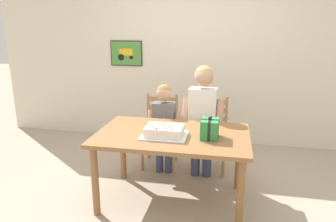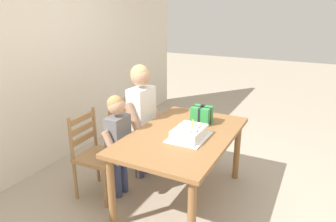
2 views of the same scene
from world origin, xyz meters
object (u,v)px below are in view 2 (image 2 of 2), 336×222
at_px(chair_right, 130,133).
at_px(child_older, 142,111).
at_px(dining_table, 183,142).
at_px(chair_left, 96,154).
at_px(gift_box_red_large, 202,115).
at_px(birthday_cake, 189,133).
at_px(child_younger, 118,137).

xyz_separation_m(chair_right, child_older, (-0.08, -0.23, 0.36)).
height_order(dining_table, chair_left, chair_left).
bearing_deg(child_older, gift_box_red_large, -79.29).
bearing_deg(chair_right, birthday_cake, -111.77).
height_order(chair_left, child_younger, child_younger).
relative_size(gift_box_red_large, chair_left, 0.24).
xyz_separation_m(dining_table, gift_box_red_large, (0.37, -0.05, 0.18)).
height_order(chair_left, chair_right, same).
height_order(birthday_cake, chair_left, birthday_cake).
distance_m(gift_box_red_large, chair_left, 1.21).
bearing_deg(chair_left, gift_box_red_large, -52.87).
bearing_deg(child_older, birthday_cake, -112.63).
bearing_deg(birthday_cake, dining_table, 57.44).
height_order(dining_table, gift_box_red_large, gift_box_red_large).
distance_m(chair_left, child_older, 0.71).
relative_size(dining_table, birthday_cake, 3.45).
distance_m(gift_box_red_large, child_younger, 0.92).
bearing_deg(gift_box_red_large, child_younger, 130.97).
bearing_deg(gift_box_red_large, birthday_cake, -174.43).
distance_m(dining_table, chair_left, 0.94).
xyz_separation_m(birthday_cake, gift_box_red_large, (0.43, 0.04, 0.04)).
relative_size(chair_left, child_older, 0.68).
height_order(chair_right, child_younger, child_younger).
bearing_deg(chair_left, chair_right, 0.00).
height_order(birthday_cake, gift_box_red_large, gift_box_red_large).
xyz_separation_m(dining_table, child_older, (0.24, 0.63, 0.17)).
bearing_deg(dining_table, child_older, 69.04).
distance_m(dining_table, birthday_cake, 0.18).
height_order(gift_box_red_large, chair_left, gift_box_red_large).
bearing_deg(chair_right, dining_table, -110.44).
bearing_deg(child_younger, gift_box_red_large, -49.03).
relative_size(birthday_cake, child_younger, 0.39).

